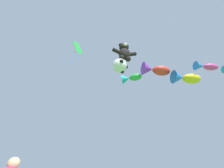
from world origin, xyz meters
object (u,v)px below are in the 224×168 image
object	(u,v)px
fish_kite_magenta	(205,66)
fish_kite_goldfin	(185,78)
fish_kite_emerald	(131,78)
diamond_kite	(78,49)
soccer_ball_kite	(120,66)
fish_kite_crimson	(155,70)
teddy_bear_kite	(124,52)

from	to	relation	value
fish_kite_magenta	fish_kite_goldfin	bearing A→B (deg)	148.70
fish_kite_emerald	fish_kite_goldfin	distance (m)	4.40
fish_kite_emerald	diamond_kite	bearing A→B (deg)	-173.93
soccer_ball_kite	diamond_kite	distance (m)	5.59
soccer_ball_kite	fish_kite_goldfin	size ratio (longest dim) A/B	0.40
soccer_ball_kite	fish_kite_emerald	bearing A→B (deg)	57.23
fish_kite_goldfin	fish_kite_emerald	bearing A→B (deg)	159.18
soccer_ball_kite	fish_kite_emerald	size ratio (longest dim) A/B	0.52
fish_kite_goldfin	diamond_kite	distance (m)	9.36
fish_kite_crimson	fish_kite_magenta	xyz separation A→B (m)	(3.98, -1.15, 0.19)
fish_kite_emerald	fish_kite_crimson	bearing A→B (deg)	-39.38
fish_kite_goldfin	fish_kite_magenta	distance (m)	1.95
fish_kite_crimson	fish_kite_goldfin	bearing A→B (deg)	-5.09
soccer_ball_kite	fish_kite_crimson	size ratio (longest dim) A/B	0.40
soccer_ball_kite	fish_kite_crimson	world-z (taller)	fish_kite_crimson
soccer_ball_kite	teddy_bear_kite	bearing A→B (deg)	14.68
fish_kite_goldfin	fish_kite_magenta	size ratio (longest dim) A/B	1.20
teddy_bear_kite	fish_kite_crimson	bearing A→B (deg)	25.12
fish_kite_magenta	soccer_ball_kite	bearing A→B (deg)	-176.98
fish_kite_emerald	fish_kite_magenta	distance (m)	6.13
soccer_ball_kite	fish_kite_magenta	distance (m)	7.81
fish_kite_crimson	fish_kite_magenta	size ratio (longest dim) A/B	1.18
teddy_bear_kite	fish_kite_magenta	distance (m)	7.06
teddy_bear_kite	fish_kite_emerald	world-z (taller)	teddy_bear_kite
fish_kite_goldfin	soccer_ball_kite	bearing A→B (deg)	-167.43
teddy_bear_kite	fish_kite_crimson	xyz separation A→B (m)	(3.05, 1.43, 0.44)
teddy_bear_kite	soccer_ball_kite	size ratio (longest dim) A/B	1.86
soccer_ball_kite	fish_kite_emerald	distance (m)	4.00
diamond_kite	teddy_bear_kite	bearing A→B (deg)	-33.06
fish_kite_emerald	fish_kite_goldfin	xyz separation A→B (m)	(4.08, -1.55, -0.55)
soccer_ball_kite	diamond_kite	xyz separation A→B (m)	(-3.02, 2.35, 4.07)
fish_kite_emerald	fish_kite_goldfin	world-z (taller)	fish_kite_emerald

